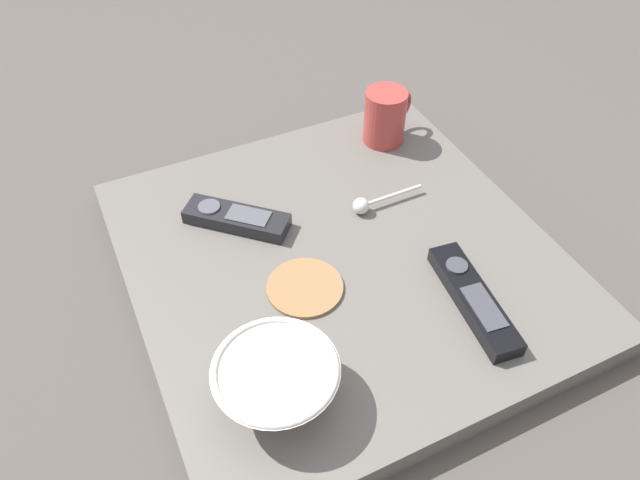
{
  "coord_description": "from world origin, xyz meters",
  "views": [
    {
      "loc": [
        0.29,
        0.54,
        0.7
      ],
      "look_at": [
        0.03,
        -0.02,
        0.06
      ],
      "focal_mm": 33.89,
      "sensor_mm": 36.0,
      "label": 1
    }
  ],
  "objects_px": {
    "tv_remote_near": "(473,299)",
    "tv_remote_far": "(236,218)",
    "coffee_mug": "(386,116)",
    "cereal_bowl": "(276,381)",
    "drink_coaster": "(305,287)",
    "teaspoon": "(366,204)"
  },
  "relations": [
    {
      "from": "tv_remote_near",
      "to": "tv_remote_far",
      "type": "xyz_separation_m",
      "value": [
        0.24,
        -0.29,
        -0.0
      ]
    },
    {
      "from": "cereal_bowl",
      "to": "coffee_mug",
      "type": "distance_m",
      "value": 0.55
    },
    {
      "from": "coffee_mug",
      "to": "cereal_bowl",
      "type": "bearing_deg",
      "value": 46.95
    },
    {
      "from": "cereal_bowl",
      "to": "teaspoon",
      "type": "relative_size",
      "value": 1.21
    },
    {
      "from": "teaspoon",
      "to": "tv_remote_near",
      "type": "height_order",
      "value": "teaspoon"
    },
    {
      "from": "cereal_bowl",
      "to": "teaspoon",
      "type": "bearing_deg",
      "value": -135.84
    },
    {
      "from": "coffee_mug",
      "to": "teaspoon",
      "type": "bearing_deg",
      "value": 52.05
    },
    {
      "from": "teaspoon",
      "to": "tv_remote_far",
      "type": "distance_m",
      "value": 0.21
    },
    {
      "from": "tv_remote_far",
      "to": "drink_coaster",
      "type": "height_order",
      "value": "tv_remote_far"
    },
    {
      "from": "tv_remote_near",
      "to": "drink_coaster",
      "type": "bearing_deg",
      "value": -32.37
    },
    {
      "from": "cereal_bowl",
      "to": "drink_coaster",
      "type": "relative_size",
      "value": 1.38
    },
    {
      "from": "coffee_mug",
      "to": "teaspoon",
      "type": "height_order",
      "value": "coffee_mug"
    },
    {
      "from": "cereal_bowl",
      "to": "coffee_mug",
      "type": "xyz_separation_m",
      "value": [
        -0.38,
        -0.4,
        0.01
      ]
    },
    {
      "from": "teaspoon",
      "to": "tv_remote_far",
      "type": "height_order",
      "value": "teaspoon"
    },
    {
      "from": "teaspoon",
      "to": "drink_coaster",
      "type": "bearing_deg",
      "value": 34.17
    },
    {
      "from": "tv_remote_far",
      "to": "drink_coaster",
      "type": "bearing_deg",
      "value": 103.96
    },
    {
      "from": "cereal_bowl",
      "to": "teaspoon",
      "type": "distance_m",
      "value": 0.36
    },
    {
      "from": "cereal_bowl",
      "to": "tv_remote_near",
      "type": "relative_size",
      "value": 0.76
    },
    {
      "from": "cereal_bowl",
      "to": "drink_coaster",
      "type": "bearing_deg",
      "value": -125.12
    },
    {
      "from": "cereal_bowl",
      "to": "coffee_mug",
      "type": "relative_size",
      "value": 1.42
    },
    {
      "from": "tv_remote_near",
      "to": "drink_coaster",
      "type": "relative_size",
      "value": 1.8
    },
    {
      "from": "tv_remote_near",
      "to": "tv_remote_far",
      "type": "distance_m",
      "value": 0.37
    }
  ]
}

